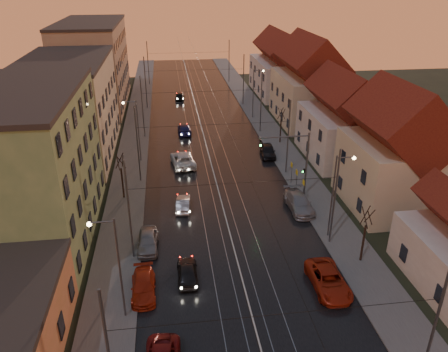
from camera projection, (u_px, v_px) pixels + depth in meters
name	position (u px, v px, depth m)	size (l,w,h in m)	color
ground	(254.00, 325.00, 29.88)	(160.00, 160.00, 0.00)	black
road	(203.00, 132.00, 65.77)	(16.00, 120.00, 0.04)	black
sidewalk_left	(135.00, 135.00, 64.55)	(4.00, 120.00, 0.15)	#4C4C4C
sidewalk_right	(268.00, 129.00, 66.94)	(4.00, 120.00, 0.15)	#4C4C4C
tram_rail_0	(188.00, 133.00, 65.49)	(0.06, 120.00, 0.03)	gray
tram_rail_1	(198.00, 132.00, 65.66)	(0.06, 120.00, 0.03)	gray
tram_rail_2	(208.00, 132.00, 65.84)	(0.06, 120.00, 0.03)	gray
tram_rail_3	(217.00, 131.00, 66.02)	(0.06, 120.00, 0.03)	gray
apartment_left_1	(26.00, 170.00, 37.59)	(10.00, 18.00, 13.00)	#608554
apartment_left_2	(70.00, 109.00, 55.75)	(10.00, 20.00, 12.00)	#C1B495
apartment_left_3	(94.00, 65.00, 76.86)	(10.00, 24.00, 14.00)	#957560
house_right_1	(395.00, 156.00, 43.06)	(8.67, 10.20, 10.80)	beige
house_right_2	(344.00, 123.00, 55.07)	(9.18, 12.24, 9.20)	beige
house_right_3	(309.00, 86.00, 68.04)	(9.18, 14.28, 11.50)	beige
house_right_4	(280.00, 68.00, 84.51)	(9.18, 16.32, 10.00)	beige
catenary_pole_r_0	(434.00, 327.00, 23.62)	(0.16, 0.16, 9.00)	#595B60
catenary_pole_l_1	(129.00, 212.00, 35.02)	(0.16, 0.16, 9.00)	#595B60
catenary_pole_r_1	(335.00, 198.00, 37.08)	(0.16, 0.16, 9.00)	#595B60
catenary_pole_l_2	(138.00, 145.00, 48.48)	(0.16, 0.16, 9.00)	#595B60
catenary_pole_r_2	(288.00, 138.00, 50.54)	(0.16, 0.16, 9.00)	#595B60
catenary_pole_l_3	(142.00, 107.00, 61.94)	(0.16, 0.16, 9.00)	#595B60
catenary_pole_r_3	(261.00, 103.00, 64.00)	(0.16, 0.16, 9.00)	#595B60
catenary_pole_l_4	(146.00, 83.00, 75.40)	(0.16, 0.16, 9.00)	#595B60
catenary_pole_r_4	(244.00, 80.00, 77.45)	(0.16, 0.16, 9.00)	#595B60
catenary_pole_l_5	(148.00, 63.00, 91.55)	(0.16, 0.16, 9.00)	#595B60
catenary_pole_r_5	(229.00, 61.00, 93.61)	(0.16, 0.16, 9.00)	#595B60
street_lamp_0	(114.00, 260.00, 28.51)	(1.75, 0.32, 8.00)	#595B60
street_lamp_1	(337.00, 189.00, 37.87)	(1.75, 0.32, 8.00)	#595B60
street_lamp_2	(135.00, 125.00, 53.64)	(1.75, 0.32, 8.00)	#595B60
street_lamp_3	(255.00, 89.00, 70.17)	(1.75, 0.32, 8.00)	#595B60
traffic_light_mast	(298.00, 157.00, 45.04)	(5.30, 0.32, 7.20)	#595B60
bare_tree_0	(122.00, 177.00, 45.55)	(1.09, 1.09, 5.11)	black
bare_tree_1	(364.00, 236.00, 35.43)	(1.09, 1.09, 5.11)	black
bare_tree_2	(281.00, 126.00, 60.58)	(1.09, 1.09, 5.11)	black
driving_car_0	(187.00, 272.00, 34.14)	(1.58, 3.93, 1.34)	black
driving_car_1	(183.00, 204.00, 44.26)	(1.33, 3.81, 1.26)	gray
driving_car_2	(183.00, 160.00, 54.19)	(2.63, 5.70, 1.58)	silver
driving_car_3	(184.00, 129.00, 64.99)	(1.90, 4.68, 1.36)	navy
driving_car_4	(180.00, 96.00, 82.36)	(1.59, 3.96, 1.35)	black
parked_left_2	(144.00, 286.00, 32.61)	(1.79, 4.39, 1.27)	#A22610
parked_left_3	(148.00, 241.00, 37.93)	(1.74, 4.32, 1.47)	gray
parked_right_0	(328.00, 280.00, 33.11)	(2.43, 5.27, 1.47)	#A92610
parked_right_1	(299.00, 203.00, 44.13)	(2.16, 5.32, 1.55)	gray
parked_right_2	(268.00, 151.00, 56.88)	(1.80, 4.47, 1.52)	black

